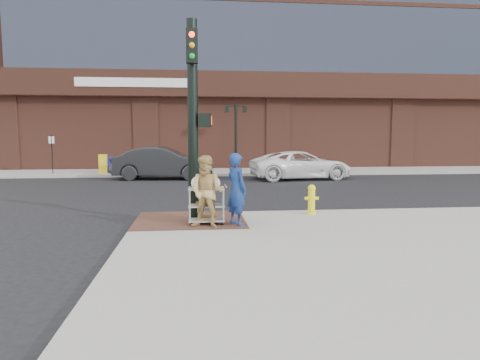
{
  "coord_description": "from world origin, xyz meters",
  "views": [
    {
      "loc": [
        -0.43,
        -10.04,
        2.34
      ],
      "look_at": [
        0.62,
        0.19,
        1.25
      ],
      "focal_mm": 32.0,
      "sensor_mm": 36.0,
      "label": 1
    }
  ],
  "objects": [
    {
      "name": "sedan_dark",
      "position": [
        -2.18,
        12.76,
        0.86
      ],
      "size": [
        5.34,
        2.23,
        1.72
      ],
      "primitive_type": "imported",
      "rotation": [
        0.0,
        0.0,
        1.49
      ],
      "color": "black",
      "rests_on": "ground"
    },
    {
      "name": "parking_sign",
      "position": [
        -8.5,
        15.0,
        1.25
      ],
      "size": [
        0.05,
        0.05,
        2.2
      ],
      "primitive_type": "cylinder",
      "color": "black",
      "rests_on": "sidewalk_far"
    },
    {
      "name": "utility_cart",
      "position": [
        -0.19,
        0.33,
        0.7
      ],
      "size": [
        0.88,
        0.5,
        1.21
      ],
      "color": "#98989D",
      "rests_on": "sidewalk_near"
    },
    {
      "name": "fire_hydrant",
      "position": [
        2.75,
        1.42,
        0.57
      ],
      "size": [
        0.39,
        0.27,
        0.82
      ],
      "color": "#FFF215",
      "rests_on": "sidewalk_near"
    },
    {
      "name": "newsbox_yellow",
      "position": [
        -5.71,
        14.95,
        0.69
      ],
      "size": [
        0.48,
        0.44,
        1.08
      ],
      "primitive_type": "cube",
      "rotation": [
        0.0,
        0.0,
        0.08
      ],
      "color": "yellow",
      "rests_on": "sidewalk_far"
    },
    {
      "name": "bank_building",
      "position": [
        5.0,
        31.0,
        14.15
      ],
      "size": [
        42.0,
        26.0,
        28.0
      ],
      "primitive_type": "cube",
      "color": "brown",
      "rests_on": "sidewalk_far"
    },
    {
      "name": "woman_blue",
      "position": [
        0.54,
        0.18,
        1.03
      ],
      "size": [
        0.7,
        0.77,
        1.76
      ],
      "primitive_type": "imported",
      "rotation": [
        0.0,
        0.0,
        2.14
      ],
      "color": "navy",
      "rests_on": "sidewalk_near"
    },
    {
      "name": "sidewalk_far",
      "position": [
        12.5,
        32.0,
        0.07
      ],
      "size": [
        65.0,
        36.0,
        0.15
      ],
      "primitive_type": "cube",
      "color": "#9A9691",
      "rests_on": "ground"
    },
    {
      "name": "ground",
      "position": [
        0.0,
        0.0,
        0.0
      ],
      "size": [
        220.0,
        220.0,
        0.0
      ],
      "primitive_type": "plane",
      "color": "black",
      "rests_on": "ground"
    },
    {
      "name": "minivan_white",
      "position": [
        5.08,
        12.01,
        0.74
      ],
      "size": [
        5.57,
        3.01,
        1.48
      ],
      "primitive_type": "imported",
      "rotation": [
        0.0,
        0.0,
        1.68
      ],
      "color": "white",
      "rests_on": "ground"
    },
    {
      "name": "traffic_signal_pole",
      "position": [
        -0.48,
        0.77,
        2.83
      ],
      "size": [
        0.61,
        0.51,
        5.0
      ],
      "color": "black",
      "rests_on": "sidewalk_near"
    },
    {
      "name": "pedestrian_tan",
      "position": [
        -0.18,
        -0.07,
        1.01
      ],
      "size": [
        1.0,
        0.89,
        1.71
      ],
      "primitive_type": "imported",
      "rotation": [
        0.0,
        0.0,
        -0.34
      ],
      "color": "tan",
      "rests_on": "sidewalk_near"
    },
    {
      "name": "newsbox_blue",
      "position": [
        -5.44,
        15.56,
        0.62
      ],
      "size": [
        0.5,
        0.48,
        0.95
      ],
      "primitive_type": "cube",
      "rotation": [
        0.0,
        0.0,
        0.36
      ],
      "color": "#181D9D",
      "rests_on": "sidewalk_far"
    },
    {
      "name": "brick_curb_ramp",
      "position": [
        -0.6,
        0.9,
        0.16
      ],
      "size": [
        2.8,
        2.4,
        0.01
      ],
      "primitive_type": "cube",
      "color": "#4A2C22",
      "rests_on": "sidewalk_near"
    },
    {
      "name": "lamp_post",
      "position": [
        2.0,
        16.0,
        2.62
      ],
      "size": [
        1.32,
        0.22,
        4.0
      ],
      "color": "black",
      "rests_on": "sidewalk_far"
    }
  ]
}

